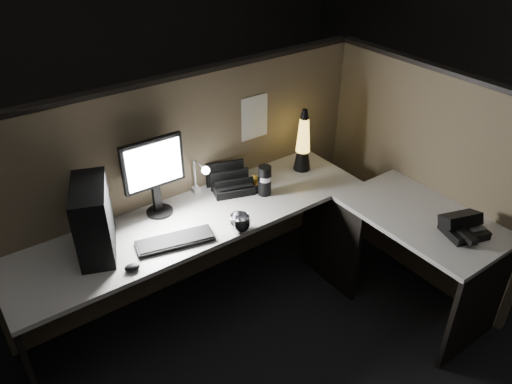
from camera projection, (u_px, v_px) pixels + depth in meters
floor at (273, 350)px, 3.11m from camera, size 6.00×6.00×0.00m
room_shell at (279, 108)px, 2.24m from camera, size 6.00×6.00×6.00m
partition_back at (191, 185)px, 3.35m from camera, size 2.66×0.06×1.50m
partition_right at (419, 177)px, 3.43m from camera, size 0.06×1.66×1.50m
desk at (273, 246)px, 3.06m from camera, size 2.60×1.60×0.73m
pc_tower at (94, 219)px, 2.69m from camera, size 0.31×0.43×0.42m
monitor at (154, 170)px, 2.96m from camera, size 0.39×0.17×0.50m
keyboard at (175, 241)px, 2.85m from camera, size 0.46×0.25×0.02m
mouse at (132, 267)px, 2.65m from camera, size 0.10×0.08×0.03m
clip_lamp at (201, 177)px, 3.18m from camera, size 0.05×0.20×0.26m
organizer at (231, 183)px, 3.32m from camera, size 0.32×0.30×0.20m
lava_lamp at (303, 145)px, 3.47m from camera, size 0.12×0.12×0.46m
travel_mug at (265, 180)px, 3.24m from camera, size 0.09×0.09×0.20m
steel_mug at (240, 223)px, 2.93m from camera, size 0.14×0.14×0.10m
figurine at (255, 179)px, 3.36m from camera, size 0.05×0.05×0.05m
pinned_paper at (255, 118)px, 3.37m from camera, size 0.21×0.00×0.31m
desk_phone at (463, 226)px, 2.90m from camera, size 0.27×0.27×0.13m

